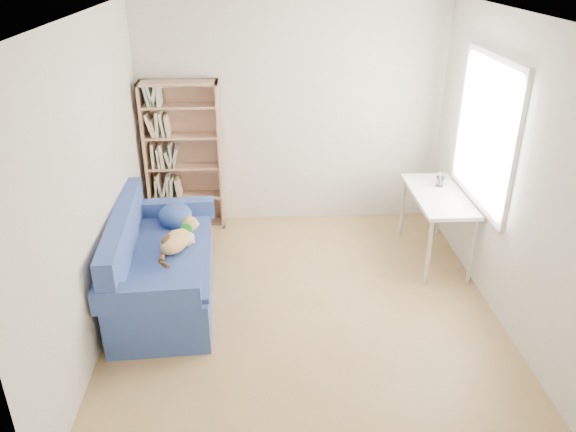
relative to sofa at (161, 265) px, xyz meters
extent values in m
plane|color=olive|center=(1.34, -0.30, -0.34)|extent=(4.00, 4.00, 0.00)
cube|color=silver|center=(1.34, 1.70, 0.96)|extent=(3.50, 0.04, 2.60)
cube|color=silver|center=(1.34, -2.30, 0.96)|extent=(3.50, 0.04, 2.60)
cube|color=silver|center=(-0.41, -0.30, 0.96)|extent=(0.04, 4.00, 2.60)
cube|color=silver|center=(3.09, -0.30, 0.96)|extent=(0.04, 4.00, 2.60)
cube|color=white|center=(1.34, -0.30, 2.26)|extent=(3.50, 4.00, 0.04)
cube|color=white|center=(3.09, 0.30, 1.16)|extent=(0.01, 1.20, 1.30)
cube|color=navy|center=(0.04, -0.02, -0.11)|extent=(0.96, 1.85, 0.45)
cube|color=navy|center=(-0.31, -0.02, 0.33)|extent=(0.27, 1.81, 0.44)
cube|color=navy|center=(0.04, 0.80, 0.21)|extent=(0.86, 0.21, 0.20)
cube|color=navy|center=(0.04, -0.84, 0.21)|extent=(0.86, 0.21, 0.20)
cube|color=navy|center=(0.06, -0.02, 0.13)|extent=(0.93, 1.71, 0.05)
ellipsoid|color=navy|center=(0.09, 0.57, 0.24)|extent=(0.34, 0.38, 0.26)
ellipsoid|color=#C06D16|center=(0.16, 0.02, 0.24)|extent=(0.35, 0.48, 0.17)
ellipsoid|color=silver|center=(0.22, 0.14, 0.22)|extent=(0.19, 0.21, 0.11)
ellipsoid|color=#341D0E|center=(0.13, -0.04, 0.28)|extent=(0.19, 0.24, 0.08)
sphere|color=#C06D16|center=(0.18, 0.32, 0.28)|extent=(0.15, 0.15, 0.15)
cone|color=#C06D16|center=(0.16, 0.35, 0.36)|extent=(0.08, 0.08, 0.07)
cone|color=#C06D16|center=(0.16, 0.28, 0.36)|extent=(0.07, 0.08, 0.07)
cylinder|color=green|center=(0.17, 0.24, 0.26)|extent=(0.12, 0.07, 0.12)
cylinder|color=#341D0E|center=(0.14, -0.23, 0.21)|extent=(0.05, 0.17, 0.06)
cube|color=#A9795B|center=(-0.33, 1.54, 0.53)|extent=(0.03, 0.27, 1.74)
cube|color=#A9795B|center=(0.51, 1.54, 0.53)|extent=(0.03, 0.27, 1.74)
cube|color=#A9795B|center=(0.09, 1.54, 1.38)|extent=(0.87, 0.27, 0.03)
cube|color=#A9795B|center=(0.09, 1.54, -0.32)|extent=(0.87, 0.27, 0.03)
cube|color=#A9795B|center=(0.09, 1.67, 0.53)|extent=(0.87, 0.02, 1.74)
cube|color=white|center=(2.81, 0.61, 0.39)|extent=(0.53, 1.16, 0.04)
cylinder|color=silver|center=(3.02, 1.14, 0.02)|extent=(0.04, 0.04, 0.71)
cylinder|color=silver|center=(3.02, 0.08, 0.02)|extent=(0.04, 0.04, 0.71)
cylinder|color=silver|center=(2.59, 1.14, 0.02)|extent=(0.04, 0.04, 0.71)
cylinder|color=silver|center=(2.59, 0.08, 0.02)|extent=(0.04, 0.04, 0.71)
cylinder|color=white|center=(2.87, 0.81, 0.46)|extent=(0.09, 0.09, 0.10)
camera|label=1|loc=(0.96, -4.63, 2.72)|focal=35.00mm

